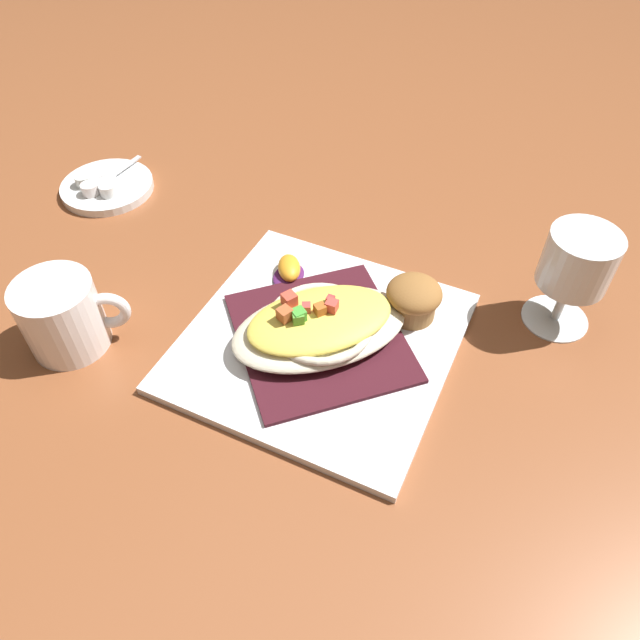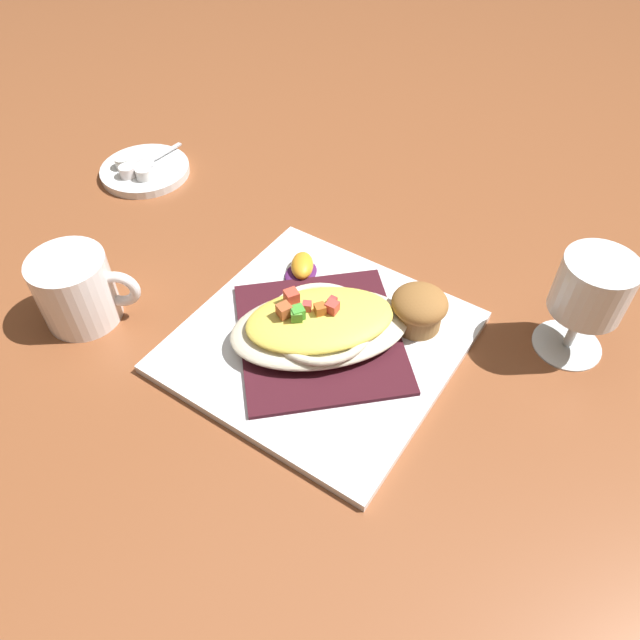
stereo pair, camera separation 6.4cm
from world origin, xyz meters
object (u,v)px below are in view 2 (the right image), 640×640
(spoon, at_px, (146,163))
(creamer_cup_0, at_px, (123,163))
(creamer_cup_1, at_px, (128,171))
(gratin_dish, at_px, (320,324))
(muffin, at_px, (419,308))
(square_plate, at_px, (320,341))
(coffee_mug, at_px, (78,293))
(creamer_cup_2, at_px, (144,173))
(stemmed_glass, at_px, (591,292))
(orange_garnish, at_px, (302,268))
(creamer_saucer, at_px, (145,171))

(spoon, bearing_deg, creamer_cup_0, -128.92)
(creamer_cup_0, bearing_deg, creamer_cup_1, -19.55)
(gratin_dish, bearing_deg, muffin, 55.30)
(square_plate, relative_size, creamer_cup_0, 11.92)
(coffee_mug, relative_size, creamer_cup_2, 4.21)
(square_plate, height_order, creamer_cup_0, creamer_cup_0)
(stemmed_glass, distance_m, creamer_cup_1, 0.64)
(coffee_mug, distance_m, creamer_cup_0, 0.29)
(orange_garnish, height_order, coffee_mug, coffee_mug)
(orange_garnish, bearing_deg, creamer_cup_0, -176.41)
(gratin_dish, height_order, stemmed_glass, stemmed_glass)
(stemmed_glass, bearing_deg, creamer_cup_0, -166.73)
(muffin, bearing_deg, creamer_cup_0, -174.14)
(square_plate, height_order, orange_garnish, orange_garnish)
(creamer_cup_0, bearing_deg, coffee_mug, -42.29)
(square_plate, relative_size, stemmed_glass, 2.31)
(gratin_dish, xyz_separation_m, spoon, (-0.42, 0.07, -0.02))
(muffin, distance_m, spoon, 0.49)
(creamer_saucer, bearing_deg, creamer_cup_1, -83.77)
(coffee_mug, relative_size, creamer_saucer, 0.77)
(square_plate, distance_m, creamer_cup_1, 0.42)
(coffee_mug, bearing_deg, creamer_cup_2, 130.21)
(spoon, relative_size, creamer_cup_0, 3.83)
(gratin_dish, relative_size, creamer_cup_0, 9.47)
(creamer_cup_2, bearing_deg, creamer_cup_1, -147.98)
(square_plate, xyz_separation_m, gratin_dish, (-0.00, -0.00, 0.03))
(gratin_dish, height_order, orange_garnish, gratin_dish)
(creamer_cup_0, bearing_deg, muffin, 5.86)
(gratin_dish, relative_size, orange_garnish, 3.82)
(coffee_mug, height_order, spoon, coffee_mug)
(gratin_dish, xyz_separation_m, orange_garnish, (-0.09, 0.06, -0.02))
(muffin, relative_size, creamer_cup_0, 2.62)
(muffin, height_order, creamer_cup_0, muffin)
(muffin, xyz_separation_m, creamer_cup_0, (-0.51, -0.05, -0.02))
(creamer_cup_1, bearing_deg, gratin_dish, -4.25)
(stemmed_glass, xyz_separation_m, creamer_cup_2, (-0.60, -0.15, -0.06))
(gratin_dish, xyz_separation_m, muffin, (0.06, 0.09, 0.00))
(orange_garnish, bearing_deg, gratin_dish, -34.37)
(spoon, bearing_deg, stemmed_glass, 11.47)
(gratin_dish, distance_m, creamer_cup_1, 0.42)
(square_plate, distance_m, gratin_dish, 0.03)
(creamer_cup_2, bearing_deg, square_plate, -6.39)
(muffin, xyz_separation_m, stemmed_glass, (0.14, 0.10, 0.05))
(coffee_mug, bearing_deg, orange_garnish, 58.11)
(creamer_cup_0, bearing_deg, square_plate, -5.10)
(orange_garnish, bearing_deg, stemmed_glass, 24.07)
(stemmed_glass, distance_m, creamer_saucer, 0.64)
(spoon, bearing_deg, creamer_cup_1, -83.77)
(muffin, xyz_separation_m, creamer_cup_2, (-0.46, -0.05, -0.02))
(square_plate, height_order, creamer_cup_2, creamer_cup_2)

